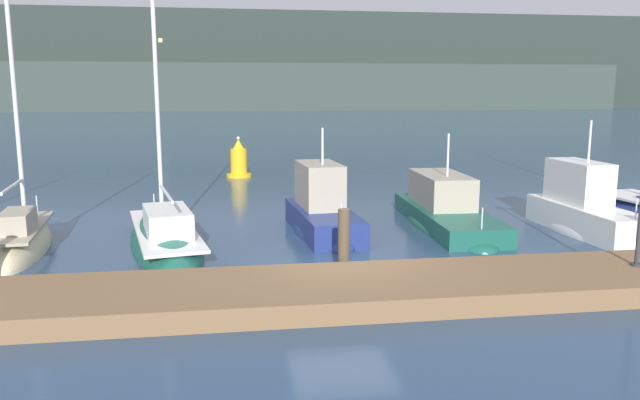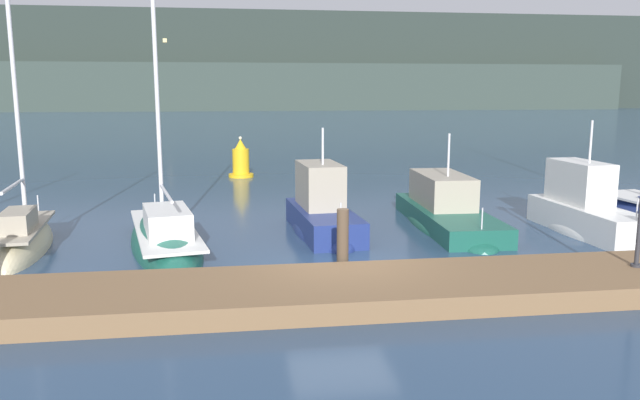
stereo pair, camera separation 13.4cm
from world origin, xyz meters
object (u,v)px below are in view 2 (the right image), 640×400
motorboat_berth_6 (447,217)px  motorboat_berth_7 (585,221)px  motorboat_berth_5 (323,221)px  channel_buoy (241,162)px  sailboat_berth_3 (25,246)px  sailboat_berth_4 (166,243)px

motorboat_berth_6 → motorboat_berth_7: bearing=-22.8°
motorboat_berth_5 → motorboat_berth_7: 8.13m
motorboat_berth_6 → motorboat_berth_7: (3.88, -1.63, 0.11)m
motorboat_berth_5 → channel_buoy: (-2.28, 12.95, 0.42)m
motorboat_berth_7 → channel_buoy: motorboat_berth_7 is taller
motorboat_berth_5 → sailboat_berth_3: bearing=-173.4°
motorboat_berth_6 → motorboat_berth_7: size_ratio=1.38×
sailboat_berth_3 → sailboat_berth_4: sailboat_berth_4 is taller
sailboat_berth_3 → motorboat_berth_5: size_ratio=1.54×
sailboat_berth_3 → channel_buoy: size_ratio=3.90×
motorboat_berth_7 → channel_buoy: bearing=126.1°
motorboat_berth_5 → motorboat_berth_7: (8.04, -1.18, 0.03)m
motorboat_berth_7 → motorboat_berth_5: bearing=171.6°
motorboat_berth_6 → channel_buoy: (-6.44, 12.50, 0.50)m
motorboat_berth_6 → sailboat_berth_3: bearing=-173.6°
sailboat_berth_3 → motorboat_berth_7: sailboat_berth_3 is taller
motorboat_berth_5 → motorboat_berth_6: 4.18m
sailboat_berth_3 → channel_buoy: sailboat_berth_3 is taller
sailboat_berth_3 → sailboat_berth_4: (3.81, -0.12, -0.01)m
motorboat_berth_6 → channel_buoy: bearing=117.3°
sailboat_berth_4 → motorboat_berth_7: (12.70, -0.09, 0.28)m
sailboat_berth_3 → channel_buoy: 15.26m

